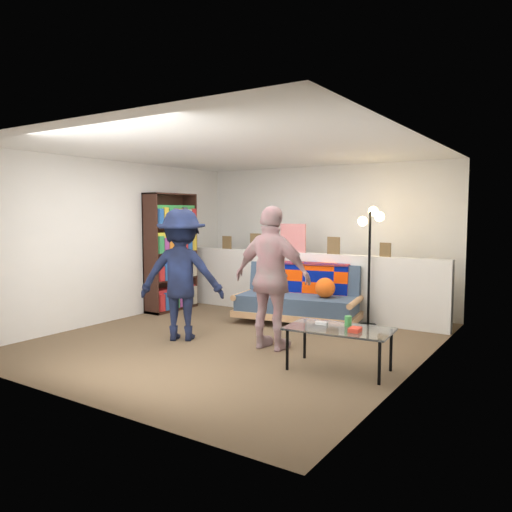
{
  "coord_description": "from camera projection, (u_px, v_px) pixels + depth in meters",
  "views": [
    {
      "loc": [
        3.62,
        -5.15,
        1.64
      ],
      "look_at": [
        0.0,
        0.4,
        1.05
      ],
      "focal_mm": 35.0,
      "sensor_mm": 36.0,
      "label": 1
    }
  ],
  "objects": [
    {
      "name": "ground",
      "position": [
        239.0,
        340.0,
        6.41
      ],
      "size": [
        5.0,
        5.0,
        0.0
      ],
      "primitive_type": "plane",
      "color": "brown",
      "rests_on": "ground"
    },
    {
      "name": "room_shell",
      "position": [
        259.0,
        209.0,
        6.66
      ],
      "size": [
        4.6,
        5.05,
        2.45
      ],
      "color": "silver",
      "rests_on": "ground"
    },
    {
      "name": "half_wall_ledge",
      "position": [
        304.0,
        284.0,
        7.87
      ],
      "size": [
        4.45,
        0.15,
        1.0
      ],
      "primitive_type": "cube",
      "color": "silver",
      "rests_on": "ground"
    },
    {
      "name": "ledge_decor",
      "position": [
        291.0,
        241.0,
        7.92
      ],
      "size": [
        2.97,
        0.02,
        0.45
      ],
      "color": "brown",
      "rests_on": "half_wall_ledge"
    },
    {
      "name": "futon_sofa",
      "position": [
        300.0,
        298.0,
        7.36
      ],
      "size": [
        1.92,
        1.14,
        0.78
      ],
      "color": "tan",
      "rests_on": "ground"
    },
    {
      "name": "bookshelf",
      "position": [
        171.0,
        256.0,
        8.3
      ],
      "size": [
        0.32,
        0.97,
        1.94
      ],
      "color": "black",
      "rests_on": "ground"
    },
    {
      "name": "coffee_table",
      "position": [
        340.0,
        331.0,
        5.13
      ],
      "size": [
        1.11,
        0.67,
        0.55
      ],
      "color": "black",
      "rests_on": "ground"
    },
    {
      "name": "floor_lamp",
      "position": [
        371.0,
        242.0,
        7.08
      ],
      "size": [
        0.4,
        0.32,
        1.72
      ],
      "color": "black",
      "rests_on": "ground"
    },
    {
      "name": "person_left",
      "position": [
        181.0,
        275.0,
        6.37
      ],
      "size": [
        1.25,
        1.07,
        1.67
      ],
      "primitive_type": "imported",
      "rotation": [
        0.0,
        0.0,
        3.66
      ],
      "color": "black",
      "rests_on": "ground"
    },
    {
      "name": "person_right",
      "position": [
        272.0,
        278.0,
        5.9
      ],
      "size": [
        1.0,
        0.42,
        1.71
      ],
      "primitive_type": "imported",
      "rotation": [
        0.0,
        0.0,
        3.14
      ],
      "color": "pink",
      "rests_on": "ground"
    }
  ]
}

